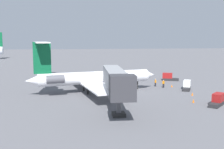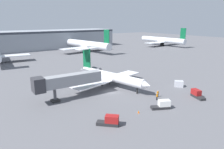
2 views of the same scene
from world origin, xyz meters
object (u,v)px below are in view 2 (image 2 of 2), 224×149
(jet_bridge, at_px, (64,81))
(traffic_cone_near, at_px, (139,112))
(baggage_tug_lead, at_px, (163,105))
(baggage_tug_spare, at_px, (197,94))
(baggage_tug_trailing, at_px, (110,121))
(cargo_container_uld, at_px, (179,84))
(parked_airliner_east_mid, at_px, (163,40))
(ground_crew_loader, at_px, (157,97))
(traffic_cone_mid, at_px, (111,115))
(ground_crew_marshaller, at_px, (158,94))
(regional_jet, at_px, (108,76))
(traffic_cone_far, at_px, (165,101))
(parked_airliner_centre, at_px, (87,44))

(jet_bridge, height_order, traffic_cone_near, jet_bridge)
(baggage_tug_lead, relative_size, traffic_cone_near, 7.64)
(baggage_tug_spare, bearing_deg, baggage_tug_lead, 178.68)
(baggage_tug_trailing, relative_size, cargo_container_uld, 1.40)
(cargo_container_uld, height_order, parked_airliner_east_mid, parked_airliner_east_mid)
(ground_crew_loader, xyz_separation_m, traffic_cone_mid, (-13.72, -0.70, -0.58))
(ground_crew_marshaller, xyz_separation_m, ground_crew_loader, (-1.67, -1.29, 0.00))
(regional_jet, height_order, jet_bridge, regional_jet)
(jet_bridge, height_order, ground_crew_loader, jet_bridge)
(baggage_tug_trailing, bearing_deg, jet_bridge, 94.82)
(ground_crew_loader, bearing_deg, traffic_cone_near, -161.23)
(cargo_container_uld, bearing_deg, baggage_tug_lead, -153.55)
(ground_crew_marshaller, height_order, traffic_cone_near, ground_crew_marshaller)
(jet_bridge, height_order, baggage_tug_lead, jet_bridge)
(baggage_tug_trailing, xyz_separation_m, traffic_cone_far, (16.47, 1.63, -0.56))
(regional_jet, height_order, cargo_container_uld, regional_jet)
(parked_airliner_centre, bearing_deg, baggage_tug_lead, -108.25)
(traffic_cone_mid, height_order, parked_airliner_centre, parked_airliner_centre)
(ground_crew_marshaller, height_order, baggage_tug_trailing, baggage_tug_trailing)
(ground_crew_loader, height_order, cargo_container_uld, cargo_container_uld)
(cargo_container_uld, xyz_separation_m, traffic_cone_near, (-21.13, -6.41, -0.59))
(ground_crew_loader, relative_size, parked_airliner_east_mid, 0.05)
(baggage_tug_lead, distance_m, traffic_cone_mid, 11.52)
(traffic_cone_mid, bearing_deg, baggage_tug_spare, -9.20)
(ground_crew_loader, height_order, parked_airliner_east_mid, parked_airliner_east_mid)
(baggage_tug_lead, xyz_separation_m, traffic_cone_far, (3.16, 2.09, -0.56))
(baggage_tug_lead, distance_m, baggage_tug_spare, 12.02)
(jet_bridge, relative_size, parked_airliner_east_mid, 0.44)
(regional_jet, relative_size, cargo_container_uld, 9.64)
(baggage_tug_spare, relative_size, traffic_cone_near, 7.71)
(regional_jet, bearing_deg, parked_airliner_centre, 66.31)
(traffic_cone_far, xyz_separation_m, parked_airliner_east_mid, (83.33, 74.62, 3.90))
(traffic_cone_near, distance_m, traffic_cone_mid, 5.75)
(cargo_container_uld, height_order, traffic_cone_near, cargo_container_uld)
(baggage_tug_lead, relative_size, traffic_cone_far, 7.64)
(baggage_tug_lead, xyz_separation_m, cargo_container_uld, (15.48, 7.71, 0.03))
(traffic_cone_near, bearing_deg, parked_airliner_centre, 67.99)
(traffic_cone_mid, bearing_deg, baggage_tug_lead, -17.44)
(jet_bridge, relative_size, baggage_tug_trailing, 4.33)
(regional_jet, relative_size, baggage_tug_lead, 6.25)
(jet_bridge, bearing_deg, traffic_cone_mid, -74.65)
(jet_bridge, height_order, baggage_tug_trailing, jet_bridge)
(baggage_tug_trailing, bearing_deg, cargo_container_uld, 14.13)
(ground_crew_loader, bearing_deg, parked_airliner_centre, 72.66)
(baggage_tug_lead, distance_m, parked_airliner_centre, 87.30)
(ground_crew_loader, distance_m, baggage_tug_spare, 10.27)
(baggage_tug_spare, relative_size, traffic_cone_mid, 7.71)
(ground_crew_marshaller, bearing_deg, baggage_tug_trailing, -164.31)
(baggage_tug_trailing, xyz_separation_m, parked_airliner_east_mid, (99.80, 76.25, 3.34))
(traffic_cone_near, bearing_deg, baggage_tug_spare, -5.08)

